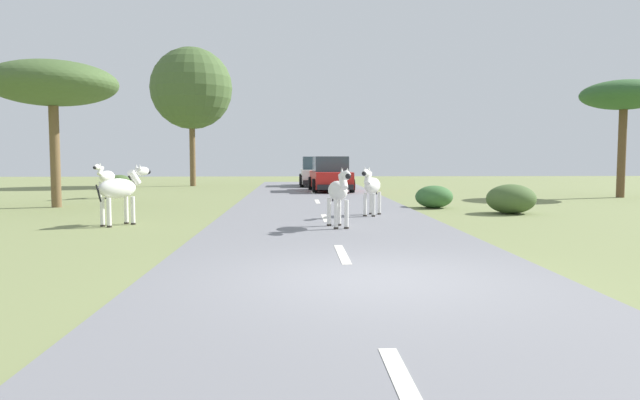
# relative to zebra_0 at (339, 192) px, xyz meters

# --- Properties ---
(ground_plane) EXTENTS (90.00, 90.00, 0.00)m
(ground_plane) POSITION_rel_zebra_0_xyz_m (0.13, -5.79, -0.92)
(ground_plane) COLOR olive
(road) EXTENTS (6.00, 64.00, 0.05)m
(road) POSITION_rel_zebra_0_xyz_m (-0.21, -5.79, -0.89)
(road) COLOR slate
(road) RESTS_ON ground_plane
(lane_markings) EXTENTS (0.16, 56.00, 0.01)m
(lane_markings) POSITION_rel_zebra_0_xyz_m (-0.21, -6.79, -0.87)
(lane_markings) COLOR silver
(lane_markings) RESTS_ON road
(zebra_0) EXTENTS (0.59, 1.53, 1.46)m
(zebra_0) POSITION_rel_zebra_0_xyz_m (0.00, 0.00, 0.00)
(zebra_0) COLOR silver
(zebra_0) RESTS_ON road
(zebra_1) EXTENTS (1.19, 1.43, 1.56)m
(zebra_1) POSITION_rel_zebra_0_xyz_m (-5.52, 1.14, 0.01)
(zebra_1) COLOR silver
(zebra_1) RESTS_ON ground_plane
(zebra_2) EXTENTS (0.82, 1.44, 1.43)m
(zebra_2) POSITION_rel_zebra_0_xyz_m (1.17, 2.83, -0.02)
(zebra_2) COLOR silver
(zebra_2) RESTS_ON road
(zebra_3) EXTENTS (0.63, 1.60, 1.52)m
(zebra_3) POSITION_rel_zebra_0_xyz_m (-9.12, 11.07, -0.01)
(zebra_3) COLOR silver
(zebra_3) RESTS_ON ground_plane
(car_0) EXTENTS (2.05, 4.36, 1.74)m
(car_0) POSITION_rel_zebra_0_xyz_m (0.19, 20.45, -0.07)
(car_0) COLOR white
(car_0) RESTS_ON road
(car_1) EXTENTS (2.18, 4.42, 1.74)m
(car_1) POSITION_rel_zebra_0_xyz_m (0.70, 15.19, -0.07)
(car_1) COLOR red
(car_1) RESTS_ON road
(tree_0) EXTENTS (4.37, 4.37, 5.05)m
(tree_0) POSITION_rel_zebra_0_xyz_m (-9.42, 6.70, 3.34)
(tree_0) COLOR brown
(tree_0) RESTS_ON ground_plane
(tree_1) EXTENTS (3.59, 3.59, 5.06)m
(tree_1) POSITION_rel_zebra_0_xyz_m (13.09, 10.69, 3.44)
(tree_1) COLOR brown
(tree_1) RESTS_ON ground_plane
(tree_3) EXTENTS (4.90, 4.90, 8.35)m
(tree_3) POSITION_rel_zebra_0_xyz_m (-7.33, 21.62, 4.97)
(tree_3) COLOR brown
(tree_3) RESTS_ON ground_plane
(bush_0) EXTENTS (1.31, 1.18, 0.79)m
(bush_0) POSITION_rel_zebra_0_xyz_m (-10.72, 18.21, -0.53)
(bush_0) COLOR #425B2D
(bush_0) RESTS_ON ground_plane
(bush_2) EXTENTS (1.29, 1.16, 0.78)m
(bush_2) POSITION_rel_zebra_0_xyz_m (3.73, 5.83, -0.53)
(bush_2) COLOR #386633
(bush_2) RESTS_ON ground_plane
(bush_3) EXTENTS (1.52, 1.37, 0.91)m
(bush_3) POSITION_rel_zebra_0_xyz_m (5.64, 3.77, -0.46)
(bush_3) COLOR #425B2D
(bush_3) RESTS_ON ground_plane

